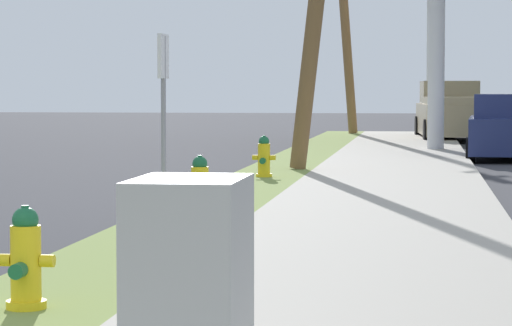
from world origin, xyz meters
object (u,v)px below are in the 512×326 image
street_sign_post (163,95)px  truck_tan_on_apron (451,113)px  fire_hydrant_second (200,189)px  fire_hydrant_nearest (26,264)px  car_navy_by_near_pump (508,129)px  fire_hydrant_third (264,159)px  utility_pole_background (344,3)px

street_sign_post → truck_tan_on_apron: size_ratio=0.38×
fire_hydrant_second → street_sign_post: (0.22, -3.13, 1.19)m
fire_hydrant_nearest → car_navy_by_near_pump: (4.87, 21.42, 0.28)m
street_sign_post → car_navy_by_near_pump: (4.61, 17.95, -0.91)m
car_navy_by_near_pump → truck_tan_on_apron: size_ratio=0.83×
fire_hydrant_third → car_navy_by_near_pump: size_ratio=0.16×
street_sign_post → utility_pole_background: bearing=90.4°
fire_hydrant_nearest → utility_pole_background: 34.47m
fire_hydrant_second → street_sign_post: bearing=-86.0°
fire_hydrant_second → truck_tan_on_apron: bearing=81.7°
fire_hydrant_second → utility_pole_background: utility_pole_background is taller
truck_tan_on_apron → car_navy_by_near_pump: bearing=-84.1°
fire_hydrant_nearest → fire_hydrant_second: bearing=89.6°
utility_pole_background → truck_tan_on_apron: (3.72, -2.20, -3.81)m
fire_hydrant_third → utility_pole_background: bearing=89.9°
utility_pole_background → truck_tan_on_apron: 5.76m
fire_hydrant_third → car_navy_by_near_pump: car_navy_by_near_pump is taller
fire_hydrant_nearest → utility_pole_background: size_ratio=0.08×
fire_hydrant_second → fire_hydrant_third: bearing=90.4°
fire_hydrant_nearest → car_navy_by_near_pump: size_ratio=0.16×
fire_hydrant_nearest → street_sign_post: bearing=85.7°
fire_hydrant_third → utility_pole_background: size_ratio=0.08×
fire_hydrant_second → car_navy_by_near_pump: bearing=71.9°
fire_hydrant_nearest → utility_pole_background: bearing=89.9°
fire_hydrant_nearest → fire_hydrant_third: (-0.00, 13.14, 0.00)m
utility_pole_background → street_sign_post: utility_pole_background is taller
fire_hydrant_third → street_sign_post: 9.74m
car_navy_by_near_pump → street_sign_post: bearing=-104.4°
fire_hydrant_nearest → fire_hydrant_second: size_ratio=1.00×
fire_hydrant_nearest → fire_hydrant_third: same height
fire_hydrant_second → street_sign_post: 3.36m
fire_hydrant_third → truck_tan_on_apron: bearing=78.7°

